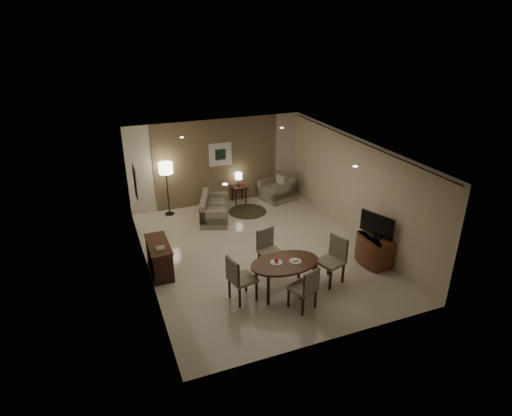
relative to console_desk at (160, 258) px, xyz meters
name	(u,v)px	position (x,y,z in m)	size (l,w,h in m)	color
room_shell	(253,198)	(2.49, 0.40, 0.98)	(5.50, 7.00, 2.70)	beige
taupe_accent	(217,162)	(2.49, 3.48, 0.98)	(3.96, 0.03, 2.70)	#766549
curtain_wall	(353,190)	(5.17, 0.00, 0.95)	(0.08, 6.70, 2.58)	beige
curtain_rod	(358,141)	(5.17, 0.00, 2.27)	(0.03, 0.03, 6.80)	black
art_back_frame	(220,154)	(2.59, 3.46, 1.23)	(0.72, 0.03, 0.72)	silver
art_back_canvas	(220,155)	(2.59, 3.44, 1.23)	(0.34, 0.01, 0.34)	black
art_left_frame	(136,183)	(-0.23, 1.20, 1.48)	(0.03, 0.60, 0.80)	silver
art_left_canvas	(136,183)	(-0.21, 1.20, 1.48)	(0.01, 0.46, 0.64)	gray
downlight_nl	(225,184)	(1.09, -1.80, 2.31)	(0.10, 0.10, 0.01)	white
downlight_nr	(355,166)	(3.89, -1.80, 2.31)	(0.10, 0.10, 0.01)	white
downlight_fl	(182,137)	(1.09, 1.80, 2.31)	(0.10, 0.10, 0.01)	white
downlight_fr	(282,128)	(3.89, 1.80, 2.31)	(0.10, 0.10, 0.01)	white
console_desk	(160,258)	(0.00, 0.00, 0.00)	(0.48, 1.20, 0.75)	#4F2D19
telephone	(160,248)	(0.00, -0.30, 0.43)	(0.20, 0.14, 0.09)	white
tv_cabinet	(374,250)	(4.89, -1.50, -0.03)	(0.48, 0.90, 0.70)	brown
flat_tv	(377,225)	(4.87, -1.50, 0.65)	(0.06, 0.88, 0.60)	black
dining_table	(284,276)	(2.38, -1.75, -0.02)	(1.52, 0.95, 0.71)	#4F2D19
chair_near	(302,287)	(2.46, -2.43, 0.11)	(0.47, 0.47, 0.96)	gray
chair_far	(271,252)	(2.43, -0.91, 0.13)	(0.49, 0.49, 1.01)	gray
chair_left	(243,278)	(1.43, -1.72, 0.14)	(0.50, 0.50, 1.03)	gray
chair_right	(330,261)	(3.46, -1.82, 0.16)	(0.51, 0.51, 1.06)	gray
plate_a	(276,262)	(2.20, -1.70, 0.35)	(0.26, 0.26, 0.02)	white
plate_b	(295,261)	(2.60, -1.80, 0.35)	(0.26, 0.26, 0.02)	white
fruit_apple	(276,260)	(2.20, -1.70, 0.40)	(0.09, 0.09, 0.09)	red
napkin	(295,260)	(2.60, -1.80, 0.37)	(0.12, 0.08, 0.03)	white
round_rug	(248,211)	(3.10, 2.44, -0.37)	(1.16, 1.16, 0.01)	#443E26
sofa	(215,208)	(2.02, 2.32, -0.02)	(0.76, 1.52, 0.72)	gray
armchair	(276,188)	(4.30, 3.01, 0.03)	(0.91, 0.86, 0.81)	gray
side_table	(239,194)	(3.10, 3.24, -0.10)	(0.43, 0.43, 0.55)	black
table_lamp	(239,179)	(3.10, 3.25, 0.42)	(0.22, 0.22, 0.50)	#FFEAC1
floor_lamp	(168,189)	(0.83, 3.14, 0.44)	(0.41, 0.41, 1.63)	#FFE5B7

